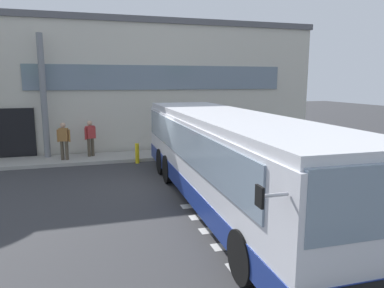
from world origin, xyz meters
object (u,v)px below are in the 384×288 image
(passenger_near_column, at_px, (64,139))
(safety_bollard_yellow, at_px, (137,153))
(passenger_by_doorway, at_px, (90,137))
(entry_support_column, at_px, (44,97))
(bus_main_foreground, at_px, (226,160))

(passenger_near_column, bearing_deg, safety_bollard_yellow, -16.78)
(passenger_near_column, xyz_separation_m, passenger_by_doorway, (1.14, 0.49, 0.00))
(passenger_near_column, xyz_separation_m, safety_bollard_yellow, (3.11, -0.94, -0.63))
(entry_support_column, bearing_deg, safety_bollard_yellow, -24.73)
(entry_support_column, distance_m, bus_main_foreground, 9.89)
(entry_support_column, height_order, bus_main_foreground, entry_support_column)
(passenger_near_column, distance_m, safety_bollard_yellow, 3.31)
(bus_main_foreground, bearing_deg, entry_support_column, 125.82)
(bus_main_foreground, bearing_deg, safety_bollard_yellow, 106.44)
(passenger_near_column, bearing_deg, passenger_by_doorway, 23.44)
(entry_support_column, bearing_deg, passenger_near_column, -47.17)
(passenger_by_doorway, distance_m, safety_bollard_yellow, 2.51)
(entry_support_column, height_order, passenger_by_doorway, entry_support_column)
(passenger_by_doorway, xyz_separation_m, safety_bollard_yellow, (1.97, -1.43, -0.63))
(bus_main_foreground, height_order, safety_bollard_yellow, bus_main_foreground)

